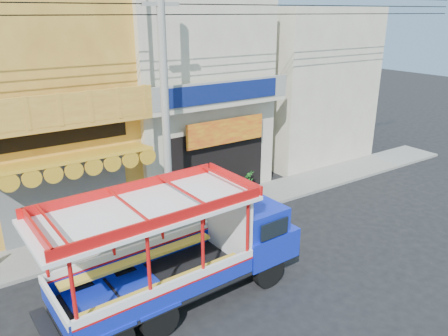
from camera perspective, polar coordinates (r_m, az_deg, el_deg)
name	(u,v)px	position (r m, az deg, el deg)	size (l,w,h in m)	color
ground	(249,266)	(13.78, 3.33, -12.69)	(90.00, 90.00, 0.00)	black
sidewalk	(186,217)	(16.69, -4.99, -6.36)	(30.00, 2.00, 0.12)	slate
shophouse_left	(36,105)	(17.76, -23.33, 7.52)	(6.00, 7.50, 8.24)	#B57928
shophouse_right	(179,90)	(19.71, -5.88, 10.08)	(6.00, 6.75, 8.24)	#B8AE97
party_pilaster	(146,114)	(15.70, -10.16, 6.99)	(0.35, 0.30, 8.00)	#B8AE97
filler_building_right	(296,83)	(23.84, 9.36, 10.85)	(6.00, 6.00, 7.60)	#B8AE97
utility_pole	(169,90)	(14.18, -7.25, 10.05)	(28.00, 0.26, 9.00)	gray
songthaew_truck	(195,243)	(11.81, -3.84, -9.80)	(7.08, 2.64, 3.26)	black
potted_plant_a	(210,199)	(16.82, -1.79, -4.03)	(0.87, 0.76, 0.97)	#195A1A
potted_plant_b	(231,192)	(17.45, 0.88, -3.12)	(0.53, 0.43, 0.97)	#195A1A
potted_plant_c	(249,181)	(18.55, 3.31, -1.77)	(0.53, 0.53, 0.94)	#195A1A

